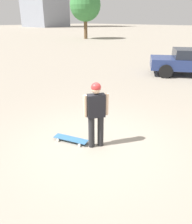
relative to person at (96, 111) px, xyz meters
name	(u,v)px	position (x,y,z in m)	size (l,w,h in m)	color
ground_plane	(96,146)	(0.00, 0.00, -0.94)	(220.00, 220.00, 0.00)	gray
person	(96,111)	(0.00, 0.00, 0.00)	(0.39, 0.52, 1.63)	#262628
skateboard	(71,139)	(0.61, 0.29, -0.87)	(0.95, 0.52, 0.09)	#336693
car_parked_near	(189,61)	(1.27, -8.97, -0.19)	(4.41, 3.72, 1.43)	navy
tree_distant	(85,5)	(22.55, -22.27, 3.84)	(4.63, 4.63, 7.12)	brown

